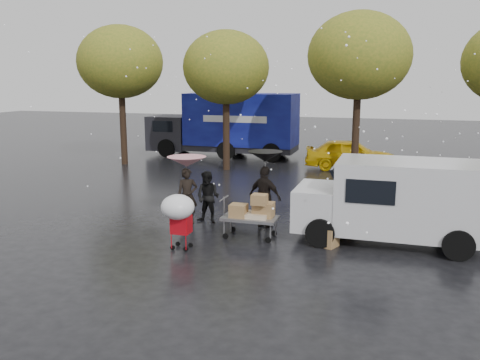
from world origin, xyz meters
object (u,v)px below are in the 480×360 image
(shopping_cart, at_px, (178,210))
(blue_truck, at_px, (227,125))
(vendor_cart, at_px, (253,212))
(person_pink, at_px, (187,196))
(white_van, at_px, (396,200))
(yellow_taxi, at_px, (350,154))
(person_black, at_px, (265,197))

(shopping_cart, distance_m, blue_truck, 15.94)
(vendor_cart, bearing_deg, shopping_cart, -133.51)
(person_pink, relative_size, shopping_cart, 1.15)
(white_van, xyz_separation_m, yellow_taxi, (-2.17, 11.03, -0.43))
(person_black, distance_m, blue_truck, 13.90)
(person_black, xyz_separation_m, yellow_taxi, (1.47, 10.67, -0.18))
(person_pink, distance_m, person_black, 2.34)
(blue_truck, bearing_deg, shopping_cart, -75.69)
(person_pink, height_order, shopping_cart, person_pink)
(person_pink, bearing_deg, white_van, -26.83)
(blue_truck, relative_size, yellow_taxi, 1.94)
(person_black, distance_m, shopping_cart, 3.10)
(shopping_cart, bearing_deg, person_black, 60.09)
(person_black, height_order, shopping_cart, person_black)
(white_van, bearing_deg, blue_truck, 124.81)
(shopping_cart, xyz_separation_m, white_van, (5.18, 2.31, 0.10))
(person_pink, xyz_separation_m, vendor_cart, (2.27, -0.81, -0.11))
(person_black, distance_m, yellow_taxi, 10.77)
(person_pink, bearing_deg, vendor_cart, -45.77)
(person_pink, height_order, blue_truck, blue_truck)
(white_van, relative_size, blue_truck, 0.59)
(person_black, relative_size, blue_truck, 0.22)
(blue_truck, bearing_deg, yellow_taxi, -16.66)
(person_black, bearing_deg, vendor_cart, 106.38)
(person_pink, xyz_separation_m, yellow_taxi, (3.79, 10.97, -0.11))
(person_pink, height_order, person_black, person_black)
(person_black, height_order, white_van, white_van)
(person_pink, distance_m, blue_truck, 13.45)
(blue_truck, bearing_deg, white_van, -55.19)
(white_van, bearing_deg, shopping_cart, -155.95)
(shopping_cart, bearing_deg, white_van, 24.05)
(person_pink, height_order, vendor_cart, person_pink)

